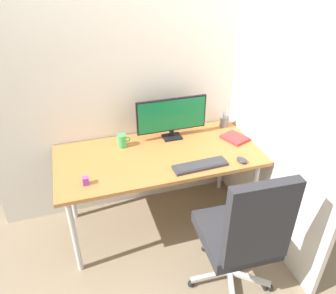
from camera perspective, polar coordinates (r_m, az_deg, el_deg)
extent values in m
plane|color=gray|center=(3.11, -1.44, -12.95)|extent=(8.00, 8.00, 0.00)
cube|color=silver|center=(2.74, -4.36, 14.96)|extent=(2.69, 0.04, 2.80)
cube|color=silver|center=(2.58, 18.08, 12.47)|extent=(0.04, 1.83, 2.80)
cube|color=#B27038|center=(2.64, -1.65, -1.48)|extent=(1.64, 0.78, 0.03)
cylinder|color=silver|center=(2.58, -16.07, -14.75)|extent=(0.04, 0.04, 0.72)
cylinder|color=silver|center=(2.90, 14.58, -8.46)|extent=(0.04, 0.04, 0.72)
cylinder|color=silver|center=(3.05, -16.79, -6.61)|extent=(0.04, 0.04, 0.72)
cylinder|color=silver|center=(3.32, 9.33, -2.07)|extent=(0.04, 0.04, 0.72)
sphere|color=black|center=(2.65, 4.03, -22.77)|extent=(0.05, 0.05, 0.05)
cube|color=silver|center=(2.66, 7.45, -21.46)|extent=(0.31, 0.05, 0.03)
cube|color=silver|center=(2.61, 11.07, -23.28)|extent=(0.14, 0.30, 0.03)
sphere|color=black|center=(2.73, 17.41, -22.47)|extent=(0.05, 0.05, 0.05)
cube|color=silver|center=(2.70, 14.11, -21.33)|extent=(0.26, 0.22, 0.03)
sphere|color=black|center=(2.92, 13.79, -17.18)|extent=(0.05, 0.05, 0.05)
cube|color=silver|center=(2.79, 12.37, -18.58)|extent=(0.28, 0.20, 0.03)
sphere|color=black|center=(2.87, 6.36, -17.23)|extent=(0.05, 0.05, 0.05)
cube|color=silver|center=(2.77, 8.48, -18.62)|extent=(0.12, 0.31, 0.03)
cylinder|color=silver|center=(2.56, 11.12, -18.09)|extent=(0.04, 0.04, 0.34)
cube|color=#2D2D33|center=(2.40, 11.66, -14.73)|extent=(0.50, 0.53, 0.10)
cube|color=#2D2D33|center=(2.01, 15.78, -12.86)|extent=(0.43, 0.09, 0.59)
cube|color=black|center=(2.86, 0.68, 1.79)|extent=(0.16, 0.13, 0.01)
cube|color=black|center=(2.85, 0.63, 2.58)|extent=(0.04, 0.02, 0.07)
cube|color=black|center=(2.77, 0.64, 5.67)|extent=(0.61, 0.02, 0.30)
cube|color=#14723F|center=(2.76, 0.72, 5.55)|extent=(0.59, 0.01, 0.27)
cube|color=#333338|center=(2.49, 5.65, -3.26)|extent=(0.43, 0.14, 0.02)
cube|color=#333338|center=(2.48, 5.67, -3.02)|extent=(0.39, 0.11, 0.00)
ellipsoid|color=#333338|center=(2.60, 12.82, -2.23)|extent=(0.09, 0.11, 0.03)
cylinder|color=slate|center=(3.07, 9.79, 4.40)|extent=(0.08, 0.08, 0.09)
cylinder|color=silver|center=(3.04, 9.77, 5.55)|extent=(0.04, 0.02, 0.14)
cylinder|color=silver|center=(3.05, 10.04, 5.58)|extent=(0.04, 0.02, 0.14)
torus|color=black|center=(3.07, 9.80, 4.57)|extent=(0.03, 0.04, 0.01)
cylinder|color=#337FD8|center=(3.04, 9.63, 5.05)|extent=(0.02, 0.01, 0.12)
cube|color=#B23333|center=(2.89, 11.60, 1.56)|extent=(0.23, 0.25, 0.03)
cylinder|color=#3FAD59|center=(2.73, -8.08, 1.09)|extent=(0.07, 0.07, 0.11)
torus|color=#3FAD59|center=(2.73, -7.07, 1.34)|extent=(0.05, 0.01, 0.05)
cube|color=purple|center=(2.36, -14.21, -5.76)|extent=(0.04, 0.04, 0.06)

